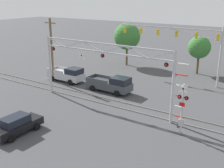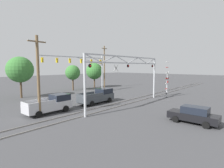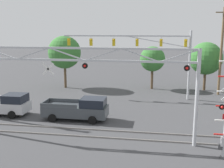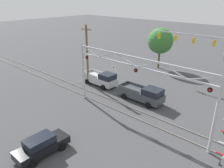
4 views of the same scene
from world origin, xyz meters
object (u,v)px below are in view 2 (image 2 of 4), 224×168
utility_pole_right (104,66)px  background_tree_far_right_verge (73,73)px  background_tree_far_left_verge (94,71)px  crossing_signal_mast (167,84)px  traffic_signal_span (87,65)px  crossing_gantry (128,71)px  pickup_truck_following (51,104)px  utility_pole_left (38,76)px  pickup_truck_lead (98,96)px  sedan_waiting (193,115)px  background_tree_beyond_span (20,70)px

utility_pole_right → background_tree_far_right_verge: 8.13m
utility_pole_right → background_tree_far_left_verge: utility_pole_right is taller
crossing_signal_mast → traffic_signal_span: (-4.86, 14.18, 3.24)m
crossing_gantry → background_tree_far_left_verge: (10.67, 17.63, -0.52)m
pickup_truck_following → utility_pole_right: utility_pole_right is taller
crossing_gantry → pickup_truck_following: (-8.73, 4.24, -3.57)m
traffic_signal_span → background_tree_far_left_verge: bearing=36.9°
utility_pole_left → utility_pole_right: utility_pole_right is taller
background_tree_far_left_verge → pickup_truck_lead: bearing=-132.1°
utility_pole_left → pickup_truck_following: bearing=26.8°
pickup_truck_following → background_tree_far_right_verge: size_ratio=0.94×
sedan_waiting → background_tree_beyond_span: background_tree_beyond_span is taller
crossing_signal_mast → sedan_waiting: size_ratio=1.39×
sedan_waiting → utility_pole_right: 28.53m
utility_pole_right → crossing_signal_mast: bearing=-100.3°
pickup_truck_lead → background_tree_far_right_verge: bearing=66.6°
background_tree_far_right_verge → background_tree_beyond_span: bearing=-174.3°
crossing_gantry → crossing_signal_mast: 9.28m
crossing_gantry → utility_pole_left: utility_pole_left is taller
utility_pole_right → background_tree_far_right_verge: (-7.77, 1.99, -1.32)m
traffic_signal_span → utility_pole_left: 17.13m
pickup_truck_lead → utility_pole_right: 18.32m
sedan_waiting → background_tree_far_left_verge: background_tree_far_left_verge is taller
crossing_gantry → crossing_signal_mast: crossing_gantry is taller
crossing_gantry → background_tree_far_right_verge: (4.18, 17.46, -0.69)m
pickup_truck_following → background_tree_far_right_verge: (12.90, 13.22, 2.88)m
crossing_signal_mast → utility_pole_left: bearing=165.5°
sedan_waiting → background_tree_far_right_verge: (6.41, 26.36, 3.05)m
background_tree_beyond_span → pickup_truck_following: bearing=-98.2°
traffic_signal_span → pickup_truck_following: size_ratio=2.74×
crossing_gantry → utility_pole_right: bearing=52.3°
utility_pole_left → background_tree_far_right_verge: (14.59, 14.08, -0.38)m
crossing_gantry → background_tree_beyond_span: 17.78m
crossing_gantry → crossing_signal_mast: bearing=-10.2°
sedan_waiting → pickup_truck_following: bearing=116.3°
pickup_truck_following → traffic_signal_span: bearing=33.3°
background_tree_far_left_verge → utility_pole_right: bearing=-59.3°
sedan_waiting → utility_pole_left: size_ratio=0.52×
utility_pole_right → background_tree_far_right_verge: size_ratio=1.84×
sedan_waiting → utility_pole_left: 15.15m
pickup_truck_following → background_tree_far_left_verge: background_tree_far_left_verge is taller
background_tree_far_right_verge → sedan_waiting: bearing=-103.7°
traffic_signal_span → background_tree_beyond_span: 11.62m
crossing_signal_mast → pickup_truck_following: bearing=161.6°
crossing_gantry → background_tree_far_left_verge: crossing_gantry is taller
pickup_truck_lead → utility_pole_right: utility_pole_right is taller
crossing_gantry → traffic_signal_span: traffic_signal_span is taller
background_tree_beyond_span → background_tree_far_left_verge: size_ratio=1.12×
sedan_waiting → background_tree_far_left_verge: 29.67m
pickup_truck_following → utility_pole_left: (-1.69, -0.85, 3.26)m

